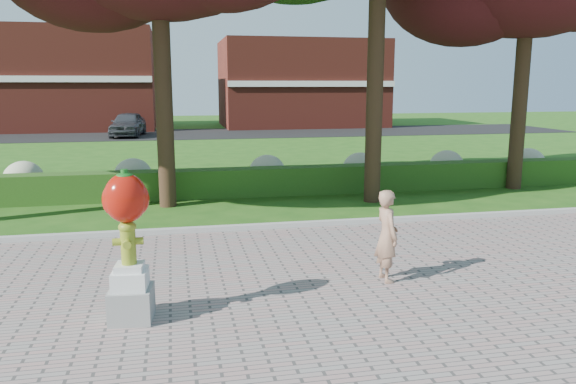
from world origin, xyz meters
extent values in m
plane|color=#215214|center=(0.00, 0.00, 0.00)|extent=(100.00, 100.00, 0.00)
cube|color=#ADADA5|center=(0.00, 3.00, 0.07)|extent=(40.00, 0.18, 0.15)
cube|color=#204313|center=(0.00, 7.00, 0.40)|extent=(24.00, 0.70, 0.80)
ellipsoid|color=#A6AD84|center=(-6.00, 8.00, 0.55)|extent=(1.10, 1.10, 0.99)
ellipsoid|color=#A6AD84|center=(-3.00, 8.00, 0.55)|extent=(1.10, 1.10, 0.99)
ellipsoid|color=#A6AD84|center=(1.00, 8.00, 0.55)|extent=(1.10, 1.10, 0.99)
ellipsoid|color=#A6AD84|center=(4.00, 8.00, 0.55)|extent=(1.10, 1.10, 0.99)
ellipsoid|color=#A6AD84|center=(7.00, 8.00, 0.55)|extent=(1.10, 1.10, 0.99)
ellipsoid|color=#A6AD84|center=(10.00, 8.00, 0.55)|extent=(1.10, 1.10, 0.99)
cube|color=black|center=(0.00, 28.00, 0.01)|extent=(50.00, 8.00, 0.02)
cube|color=maroon|center=(-10.00, 34.00, 3.50)|extent=(14.00, 8.00, 7.00)
cube|color=maroon|center=(8.00, 34.00, 3.20)|extent=(12.00, 8.00, 6.40)
cylinder|color=black|center=(-2.00, 6.00, 3.08)|extent=(0.44, 0.44, 6.16)
cylinder|color=black|center=(3.50, 5.50, 3.64)|extent=(0.44, 0.44, 7.28)
cylinder|color=black|center=(8.50, 6.50, 2.94)|extent=(0.44, 0.44, 5.88)
cube|color=gray|center=(-2.45, -1.45, 0.27)|extent=(0.61, 0.61, 0.45)
cube|color=silver|center=(-2.45, -1.45, 0.62)|extent=(0.49, 0.49, 0.25)
cube|color=silver|center=(-2.45, -1.45, 0.79)|extent=(0.39, 0.39, 0.09)
cylinder|color=olive|center=(-2.45, -1.45, 1.08)|extent=(0.20, 0.20, 0.50)
ellipsoid|color=olive|center=(-2.45, -1.45, 1.34)|extent=(0.23, 0.23, 0.16)
cylinder|color=olive|center=(-2.59, -1.45, 1.14)|extent=(0.11, 0.10, 0.10)
cylinder|color=olive|center=(-2.30, -1.45, 1.14)|extent=(0.11, 0.10, 0.10)
cylinder|color=olive|center=(-2.45, -1.59, 1.14)|extent=(0.11, 0.11, 0.11)
cylinder|color=olive|center=(-2.45, -1.45, 1.41)|extent=(0.07, 0.07, 0.05)
ellipsoid|color=#AA1409|center=(-2.45, -1.45, 1.72)|extent=(0.56, 0.51, 0.65)
ellipsoid|color=#AA1409|center=(-2.61, -1.45, 1.71)|extent=(0.28, 0.28, 0.42)
ellipsoid|color=#AA1409|center=(-2.29, -1.45, 1.71)|extent=(0.28, 0.28, 0.42)
cylinder|color=#145B18|center=(-2.45, -1.45, 2.05)|extent=(0.09, 0.09, 0.11)
ellipsoid|color=#145B18|center=(-2.45, -1.45, 2.02)|extent=(0.22, 0.22, 0.07)
imported|color=#A6795F|center=(1.49, -0.66, 0.79)|extent=(0.39, 0.56, 1.50)
imported|color=#3B3D42|center=(-4.48, 27.05, 0.77)|extent=(2.24, 4.56, 1.50)
camera|label=1|loc=(-1.82, -8.87, 3.18)|focal=35.00mm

